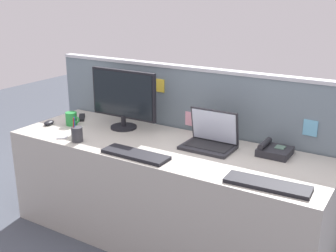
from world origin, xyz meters
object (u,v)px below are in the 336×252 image
object	(u,v)px
keyboard_spare	(267,184)
keyboard_main	(135,154)
desk_phone	(274,150)
tv_remote	(82,117)
pen_cup	(77,134)
computer_mouse_right_hand	(49,123)
cell_phone_silver_slab	(63,135)
coffee_mug	(72,119)
desktop_monitor	(123,97)
laptop	(211,138)

from	to	relation	value
keyboard_spare	keyboard_main	bearing A→B (deg)	177.84
desk_phone	tv_remote	distance (m)	1.57
keyboard_spare	pen_cup	size ratio (longest dim) A/B	2.61
computer_mouse_right_hand	cell_phone_silver_slab	size ratio (longest dim) A/B	0.65
tv_remote	desk_phone	bearing A→B (deg)	-37.86
keyboard_main	pen_cup	xyz separation A→B (m)	(-0.50, 0.01, 0.04)
keyboard_main	pen_cup	bearing A→B (deg)	179.43
cell_phone_silver_slab	coffee_mug	bearing A→B (deg)	83.19
keyboard_main	keyboard_spare	bearing A→B (deg)	1.78
cell_phone_silver_slab	tv_remote	bearing A→B (deg)	78.22
desktop_monitor	laptop	bearing A→B (deg)	-2.38
computer_mouse_right_hand	tv_remote	xyz separation A→B (m)	(0.10, 0.25, -0.01)
computer_mouse_right_hand	cell_phone_silver_slab	world-z (taller)	computer_mouse_right_hand
coffee_mug	laptop	bearing A→B (deg)	6.41
computer_mouse_right_hand	coffee_mug	world-z (taller)	coffee_mug
desk_phone	cell_phone_silver_slab	xyz separation A→B (m)	(-1.40, -0.43, -0.02)
cell_phone_silver_slab	keyboard_spare	bearing A→B (deg)	-37.31
pen_cup	tv_remote	xyz separation A→B (m)	(-0.34, 0.42, -0.04)
keyboard_spare	tv_remote	distance (m)	1.74
keyboard_spare	pen_cup	distance (m)	1.35
pen_cup	coffee_mug	size ratio (longest dim) A/B	1.39
computer_mouse_right_hand	pen_cup	world-z (taller)	pen_cup
laptop	cell_phone_silver_slab	distance (m)	1.06
desktop_monitor	coffee_mug	bearing A→B (deg)	-157.91
cell_phone_silver_slab	keyboard_main	bearing A→B (deg)	-40.18
desktop_monitor	keyboard_main	size ratio (longest dim) A/B	1.24
keyboard_spare	coffee_mug	xyz separation A→B (m)	(-1.64, 0.24, 0.04)
pen_cup	cell_phone_silver_slab	xyz separation A→B (m)	(-0.17, 0.04, -0.05)
desktop_monitor	cell_phone_silver_slab	xyz separation A→B (m)	(-0.26, -0.37, -0.23)
desk_phone	laptop	bearing A→B (deg)	-167.39
desk_phone	pen_cup	size ratio (longest dim) A/B	1.13
laptop	computer_mouse_right_hand	bearing A→B (deg)	-170.53
desk_phone	computer_mouse_right_hand	world-z (taller)	desk_phone
coffee_mug	keyboard_spare	bearing A→B (deg)	-8.49
keyboard_main	pen_cup	size ratio (longest dim) A/B	2.57
desktop_monitor	keyboard_spare	distance (m)	1.33
laptop	cell_phone_silver_slab	bearing A→B (deg)	-161.10
desktop_monitor	computer_mouse_right_hand	distance (m)	0.63
computer_mouse_right_hand	coffee_mug	bearing A→B (deg)	18.02
desktop_monitor	laptop	size ratio (longest dim) A/B	1.66
laptop	keyboard_spare	world-z (taller)	laptop
desktop_monitor	tv_remote	xyz separation A→B (m)	(-0.44, 0.01, -0.23)
coffee_mug	desk_phone	bearing A→B (deg)	8.06
laptop	keyboard_main	distance (m)	0.51
desk_phone	tv_remote	xyz separation A→B (m)	(-1.57, -0.05, -0.02)
keyboard_main	pen_cup	distance (m)	0.50
desk_phone	coffee_mug	size ratio (longest dim) A/B	1.57
laptop	computer_mouse_right_hand	xyz separation A→B (m)	(-1.28, -0.21, -0.05)
laptop	desk_phone	size ratio (longest dim) A/B	1.72
laptop	coffee_mug	bearing A→B (deg)	-173.59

